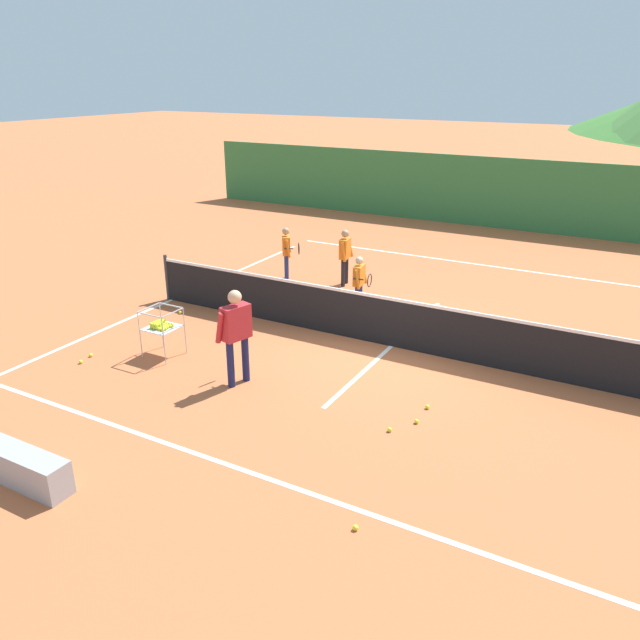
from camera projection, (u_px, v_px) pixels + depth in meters
ground_plane at (391, 346)px, 11.88m from camera, size 120.00×120.00×0.00m
line_baseline_near at (252, 473)px, 8.10m from camera, size 10.86×0.08×0.01m
line_baseline_far at (481, 265)px, 16.94m from camera, size 10.86×0.08×0.01m
line_sideline_west at (172, 300)px, 14.32m from camera, size 0.08×10.86×0.01m
line_service_center at (391, 346)px, 11.88m from camera, size 0.08×5.42×0.01m
tennis_net at (393, 322)px, 11.69m from camera, size 11.13×0.08×1.05m
instructor at (236, 328)px, 10.11m from camera, size 0.44×0.81×1.64m
student_0 at (287, 249)px, 15.46m from camera, size 0.65×0.53×1.32m
student_1 at (345, 252)px, 15.05m from camera, size 0.27×0.56×1.37m
student_2 at (360, 279)px, 13.34m from camera, size 0.46×0.57×1.23m
ball_cart at (161, 325)px, 11.28m from camera, size 0.58×0.58×0.90m
tennis_ball_0 at (390, 430)px, 9.03m from camera, size 0.07×0.07×0.07m
tennis_ball_1 at (427, 407)px, 9.65m from camera, size 0.07×0.07×0.07m
tennis_ball_2 at (91, 355)px, 11.42m from camera, size 0.07×0.07×0.07m
tennis_ball_3 at (417, 421)px, 9.24m from camera, size 0.07×0.07×0.07m
tennis_ball_4 at (180, 312)px, 13.46m from camera, size 0.07×0.07×0.07m
tennis_ball_5 at (81, 362)px, 11.15m from camera, size 0.07×0.07×0.07m
tennis_ball_6 at (355, 528)px, 7.08m from camera, size 0.07×0.07×0.07m
windscreen_fence at (523, 195)px, 20.28m from camera, size 23.90×0.08×2.31m
courtside_bench at (21, 467)px, 7.84m from camera, size 1.50×0.36×0.46m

